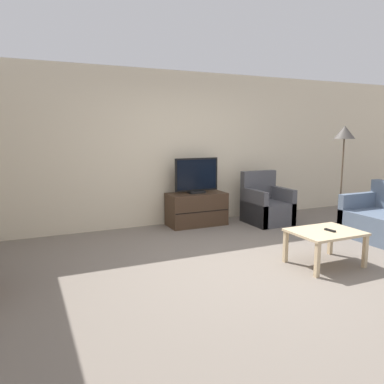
{
  "coord_description": "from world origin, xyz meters",
  "views": [
    {
      "loc": [
        -2.47,
        -3.81,
        1.64
      ],
      "look_at": [
        -0.43,
        0.68,
        0.85
      ],
      "focal_mm": 35.0,
      "sensor_mm": 36.0,
      "label": 1
    }
  ],
  "objects": [
    {
      "name": "tv_stand",
      "position": [
        0.3,
        2.1,
        0.29
      ],
      "size": [
        1.03,
        0.52,
        0.58
      ],
      "color": "#422D1E",
      "rests_on": "ground"
    },
    {
      "name": "coffee_table",
      "position": [
        0.89,
        -0.41,
        0.38
      ],
      "size": [
        0.83,
        0.65,
        0.44
      ],
      "color": "#CCB289",
      "rests_on": "ground"
    },
    {
      "name": "remote",
      "position": [
        0.93,
        -0.44,
        0.45
      ],
      "size": [
        0.06,
        0.15,
        0.02
      ],
      "rotation": [
        0.0,
        0.0,
        0.1
      ],
      "color": "black",
      "rests_on": "coffee_table"
    },
    {
      "name": "ground_plane",
      "position": [
        0.0,
        0.0,
        0.0
      ],
      "size": [
        24.0,
        24.0,
        0.0
      ],
      "primitive_type": "plane",
      "color": "slate"
    },
    {
      "name": "wall_back",
      "position": [
        0.0,
        2.42,
        1.35
      ],
      "size": [
        12.0,
        0.06,
        2.7
      ],
      "color": "beige",
      "rests_on": "ground"
    },
    {
      "name": "armchair",
      "position": [
        1.53,
        1.72,
        0.3
      ],
      "size": [
        0.7,
        0.76,
        0.93
      ],
      "color": "#4C4C51",
      "rests_on": "ground"
    },
    {
      "name": "floor_lamp",
      "position": [
        2.59,
        1.0,
        1.53
      ],
      "size": [
        0.35,
        0.35,
        1.75
      ],
      "color": "black",
      "rests_on": "ground"
    },
    {
      "name": "tv",
      "position": [
        0.3,
        2.09,
        0.87
      ],
      "size": [
        0.81,
        0.18,
        0.62
      ],
      "color": "black",
      "rests_on": "tv_stand"
    }
  ]
}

